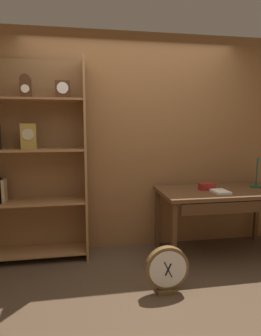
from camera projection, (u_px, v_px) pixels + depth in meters
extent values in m
plane|color=#4C3826|center=(158.00, 304.00, 2.53)|extent=(10.00, 10.00, 0.00)
cube|color=brown|center=(131.00, 143.00, 3.62)|extent=(4.80, 0.05, 2.60)
cube|color=#9E6B3D|center=(85.00, 161.00, 3.32)|extent=(0.02, 0.36, 2.23)
cube|color=brown|center=(32.00, 160.00, 3.39)|extent=(1.23, 0.01, 2.23)
cube|color=#9E6B3D|center=(34.00, 252.00, 3.36)|extent=(1.18, 0.34, 0.02)
cube|color=#9E6B3D|center=(31.00, 202.00, 3.28)|extent=(1.18, 0.34, 0.02)
cube|color=#9E6B3D|center=(29.00, 150.00, 3.20)|extent=(1.18, 0.34, 0.02)
cube|color=#9E6B3D|center=(26.00, 99.00, 3.12)|extent=(1.18, 0.34, 0.02)
cube|color=#472816|center=(26.00, 90.00, 3.11)|extent=(0.11, 0.08, 0.16)
cylinder|color=#472816|center=(25.00, 80.00, 3.09)|extent=(0.11, 0.08, 0.11)
cylinder|color=silver|center=(25.00, 89.00, 3.06)|extent=(0.08, 0.01, 0.08)
cube|color=#B28C38|center=(29.00, 136.00, 3.19)|extent=(0.16, 0.09, 0.27)
cylinder|color=#C6B78C|center=(28.00, 134.00, 3.14)|extent=(0.12, 0.01, 0.12)
cube|color=#472816|center=(63.00, 90.00, 3.15)|extent=(0.16, 0.10, 0.18)
cylinder|color=white|center=(63.00, 88.00, 3.10)|extent=(0.12, 0.01, 0.12)
cube|color=black|center=(0.00, 191.00, 3.20)|extent=(0.03, 0.17, 0.27)
cube|color=tan|center=(4.00, 191.00, 3.21)|extent=(0.03, 0.15, 0.26)
cube|color=brown|center=(222.00, 191.00, 3.43)|extent=(1.45, 0.75, 0.04)
cube|color=#50321B|center=(174.00, 237.00, 3.06)|extent=(0.05, 0.05, 0.73)
cube|color=#50321B|center=(157.00, 218.00, 3.69)|extent=(0.05, 0.05, 0.73)
cube|color=#50321B|center=(256.00, 213.00, 3.92)|extent=(0.05, 0.05, 0.73)
cube|color=#472C18|center=(237.00, 207.00, 3.10)|extent=(1.24, 0.03, 0.12)
cylinder|color=#1E472D|center=(256.00, 186.00, 3.58)|extent=(0.14, 0.14, 0.02)
cylinder|color=#1E472D|center=(257.00, 172.00, 3.56)|extent=(0.02, 0.02, 0.34)
cube|color=maroon|center=(207.00, 187.00, 3.43)|extent=(0.18, 0.10, 0.07)
cube|color=silver|center=(220.00, 192.00, 3.28)|extent=(0.16, 0.22, 0.02)
cube|color=brown|center=(167.00, 290.00, 2.70)|extent=(0.18, 0.11, 0.04)
cylinder|color=brown|center=(167.00, 268.00, 2.67)|extent=(0.40, 0.06, 0.40)
cylinder|color=silver|center=(168.00, 269.00, 2.64)|extent=(0.34, 0.01, 0.34)
cube|color=black|center=(168.00, 270.00, 2.64)|extent=(0.06, 0.01, 0.11)
cube|color=black|center=(168.00, 270.00, 2.64)|extent=(0.08, 0.01, 0.15)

